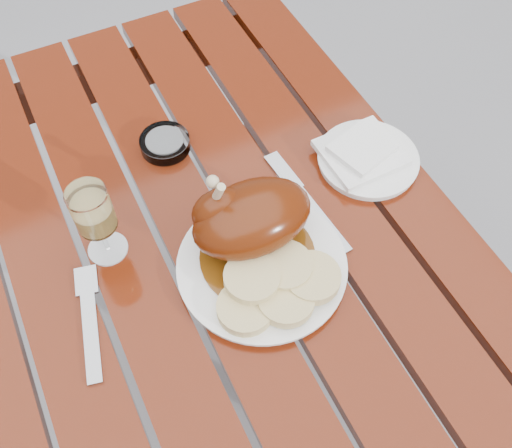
{
  "coord_description": "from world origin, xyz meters",
  "views": [
    {
      "loc": [
        -0.13,
        -0.43,
        1.51
      ],
      "look_at": [
        0.08,
        0.01,
        0.78
      ],
      "focal_mm": 40.0,
      "sensor_mm": 36.0,
      "label": 1
    }
  ],
  "objects_px": {
    "dinner_plate": "(262,266)",
    "wine_glass": "(98,223)",
    "ashtray": "(165,143)",
    "table": "(221,348)",
    "side_plate": "(368,159)"
  },
  "relations": [
    {
      "from": "dinner_plate",
      "to": "wine_glass",
      "type": "xyz_separation_m",
      "value": [
        -0.2,
        0.14,
        0.06
      ]
    },
    {
      "from": "dinner_plate",
      "to": "side_plate",
      "type": "xyz_separation_m",
      "value": [
        0.26,
        0.11,
        -0.0
      ]
    },
    {
      "from": "dinner_plate",
      "to": "wine_glass",
      "type": "bearing_deg",
      "value": 145.12
    },
    {
      "from": "ashtray",
      "to": "table",
      "type": "bearing_deg",
      "value": -95.3
    },
    {
      "from": "table",
      "to": "ashtray",
      "type": "bearing_deg",
      "value": 84.7
    },
    {
      "from": "table",
      "to": "side_plate",
      "type": "bearing_deg",
      "value": 9.3
    },
    {
      "from": "side_plate",
      "to": "ashtray",
      "type": "relative_size",
      "value": 2.0
    },
    {
      "from": "table",
      "to": "side_plate",
      "type": "xyz_separation_m",
      "value": [
        0.32,
        0.05,
        0.38
      ]
    },
    {
      "from": "wine_glass",
      "to": "side_plate",
      "type": "bearing_deg",
      "value": -3.83
    },
    {
      "from": "table",
      "to": "side_plate",
      "type": "height_order",
      "value": "side_plate"
    },
    {
      "from": "table",
      "to": "ashtray",
      "type": "xyz_separation_m",
      "value": [
        0.02,
        0.24,
        0.39
      ]
    },
    {
      "from": "table",
      "to": "side_plate",
      "type": "distance_m",
      "value": 0.5
    },
    {
      "from": "ashtray",
      "to": "wine_glass",
      "type": "bearing_deg",
      "value": -135.26
    },
    {
      "from": "wine_glass",
      "to": "side_plate",
      "type": "xyz_separation_m",
      "value": [
        0.46,
        -0.03,
        -0.07
      ]
    },
    {
      "from": "dinner_plate",
      "to": "wine_glass",
      "type": "distance_m",
      "value": 0.25
    }
  ]
}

